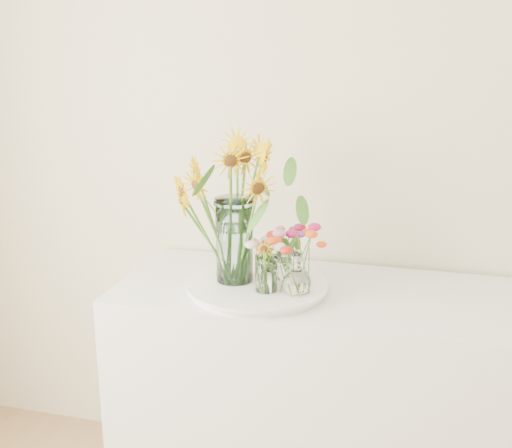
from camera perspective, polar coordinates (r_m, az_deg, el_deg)
name	(u,v)px	position (r m, az deg, el deg)	size (l,w,h in m)	color
counter	(314,404)	(2.45, 5.18, -15.65)	(1.40, 0.60, 0.90)	white
tray	(257,288)	(2.22, 0.09, -5.68)	(0.46, 0.46, 0.03)	white
mason_jar	(234,240)	(2.20, -1.93, -1.46)	(0.13, 0.13, 0.30)	#C1ECF1
sunflower_bouquet	(234,208)	(2.16, -1.95, 1.39)	(0.67, 0.67, 0.53)	#EBB604
small_vase_a	(266,274)	(2.13, 0.92, -4.47)	(0.07, 0.07, 0.13)	white
wildflower_posy_a	(266,261)	(2.11, 0.93, -3.33)	(0.18, 0.18, 0.22)	#E74914
small_vase_b	(297,273)	(2.11, 3.63, -4.41)	(0.10, 0.10, 0.14)	white
wildflower_posy_b	(297,261)	(2.10, 3.65, -3.26)	(0.22, 0.22, 0.23)	#E74914
small_vase_c	(285,265)	(2.24, 2.61, -3.66)	(0.06, 0.06, 0.11)	white
wildflower_posy_c	(285,253)	(2.23, 2.62, -2.57)	(0.20, 0.20, 0.20)	#E74914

